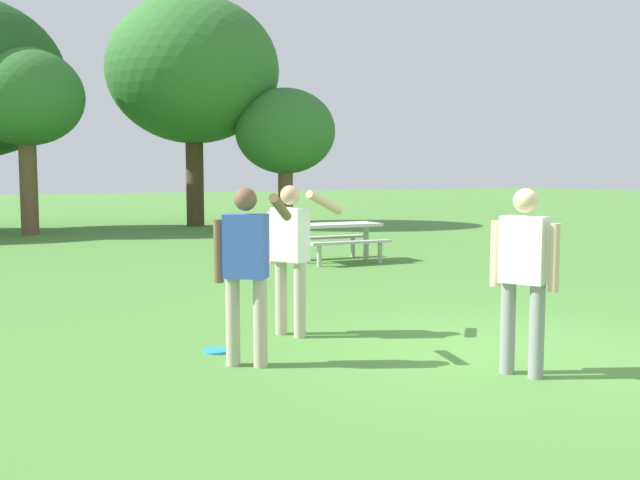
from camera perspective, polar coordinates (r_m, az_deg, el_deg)
ground_plane at (r=7.42m, az=14.29°, el=-8.61°), size 120.00×120.00×0.00m
person_thrower at (r=7.74m, az=-2.33°, el=-0.65°), size 0.82×0.56×1.64m
person_catcher at (r=6.44m, az=15.92°, el=-2.24°), size 0.36×0.56×1.64m
person_bystander at (r=6.54m, az=-5.88°, el=-1.78°), size 0.84×0.51×1.64m
frisbee at (r=7.25m, az=-8.24°, el=-8.73°), size 0.26×0.26×0.03m
picnic_table_near at (r=14.33m, az=1.37°, el=0.51°), size 1.79×1.53×0.77m
tree_slender_mid at (r=22.35m, az=-22.42°, el=10.38°), size 3.27×3.27×5.34m
tree_back_left at (r=24.72m, az=-10.08°, el=13.14°), size 5.70×5.70×7.61m
tree_back_right at (r=23.61m, az=-2.79°, el=8.58°), size 3.27×3.27×4.53m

